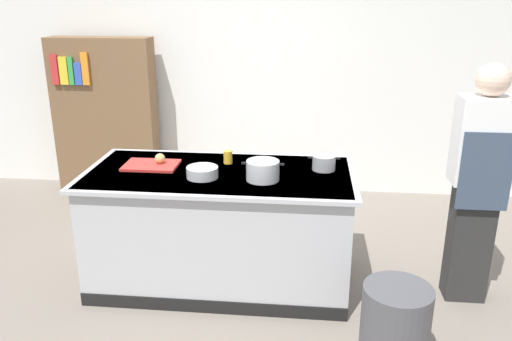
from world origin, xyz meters
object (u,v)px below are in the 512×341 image
object	(u,v)px
mixing_bowl	(202,172)
trash_bin	(395,326)
onion	(160,158)
stock_pot	(263,170)
person_chef	(478,181)
juice_cup	(228,157)
sauce_pan	(324,163)
bookshelf	(106,117)

from	to	relation	value
mixing_bowl	trash_bin	size ratio (longest dim) A/B	0.43
onion	stock_pot	world-z (taller)	stock_pot
trash_bin	person_chef	xyz separation A→B (m)	(0.62, 0.80, 0.66)
juice_cup	trash_bin	bearing A→B (deg)	-42.13
sauce_pan	bookshelf	distance (m)	2.87
onion	juice_cup	xyz separation A→B (m)	(0.50, 0.11, -0.01)
onion	sauce_pan	world-z (taller)	sauce_pan
bookshelf	mixing_bowl	bearing A→B (deg)	-52.75
mixing_bowl	trash_bin	xyz separation A→B (m)	(1.29, -0.71, -0.68)
onion	juice_cup	size ratio (longest dim) A/B	0.76
onion	person_chef	bearing A→B (deg)	-3.32
stock_pot	mixing_bowl	xyz separation A→B (m)	(-0.43, 0.01, -0.03)
juice_cup	bookshelf	world-z (taller)	bookshelf
mixing_bowl	juice_cup	xyz separation A→B (m)	(0.13, 0.34, 0.01)
stock_pot	juice_cup	size ratio (longest dim) A/B	2.98
onion	sauce_pan	distance (m)	1.23
onion	trash_bin	world-z (taller)	onion
person_chef	bookshelf	xyz separation A→B (m)	(-3.38, 1.84, -0.06)
mixing_bowl	bookshelf	xyz separation A→B (m)	(-1.47, 1.93, -0.09)
stock_pot	bookshelf	xyz separation A→B (m)	(-1.90, 1.93, -0.12)
sauce_pan	juice_cup	size ratio (longest dim) A/B	2.36
sauce_pan	person_chef	xyz separation A→B (m)	(1.06, -0.17, -0.04)
sauce_pan	trash_bin	bearing A→B (deg)	-66.03
stock_pot	juice_cup	bearing A→B (deg)	131.14
sauce_pan	trash_bin	xyz separation A→B (m)	(0.43, -0.97, -0.70)
sauce_pan	trash_bin	world-z (taller)	sauce_pan
stock_pot	trash_bin	distance (m)	1.32
stock_pot	onion	bearing A→B (deg)	164.09
sauce_pan	person_chef	world-z (taller)	person_chef
onion	bookshelf	distance (m)	2.03
onion	sauce_pan	size ratio (longest dim) A/B	0.32
sauce_pan	person_chef	bearing A→B (deg)	-9.07
person_chef	juice_cup	bearing A→B (deg)	63.69
mixing_bowl	bookshelf	world-z (taller)	bookshelf
onion	person_chef	xyz separation A→B (m)	(2.28, -0.13, -0.04)
trash_bin	mixing_bowl	bearing A→B (deg)	151.07
juice_cup	person_chef	world-z (taller)	person_chef
person_chef	bookshelf	size ratio (longest dim) A/B	1.01
onion	trash_bin	size ratio (longest dim) A/B	0.15
bookshelf	person_chef	bearing A→B (deg)	-28.54
onion	juice_cup	bearing A→B (deg)	12.86
bookshelf	onion	bearing A→B (deg)	-57.28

